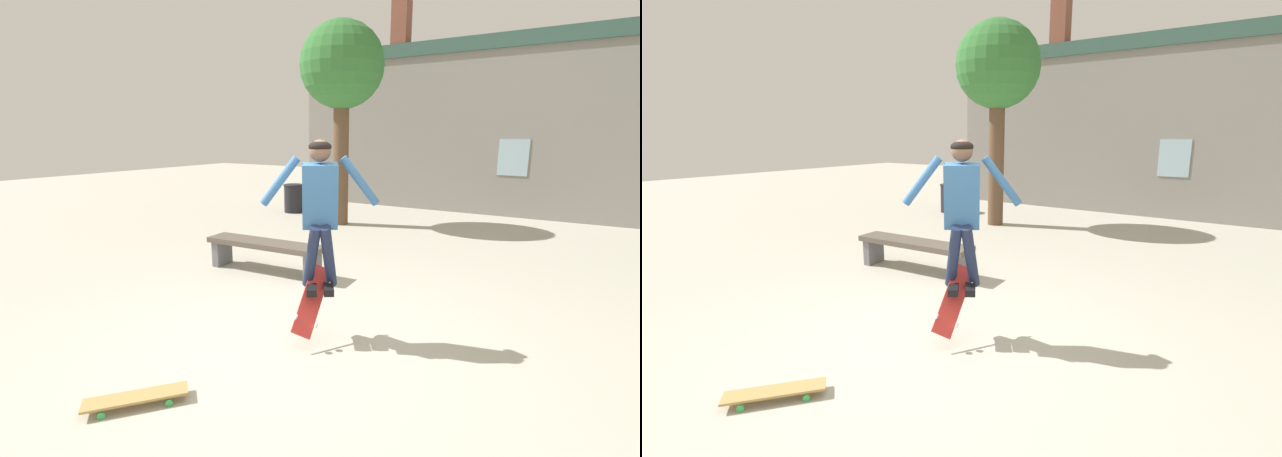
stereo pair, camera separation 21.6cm
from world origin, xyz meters
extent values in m
plane|color=#B2AD9E|center=(0.00, 0.00, 0.00)|extent=(40.00, 40.00, 0.00)
cube|color=gray|center=(0.00, 8.67, 2.05)|extent=(10.37, 0.40, 4.10)
cube|color=#335147|center=(0.00, 8.67, 4.28)|extent=(10.88, 0.52, 0.35)
cube|color=brown|center=(-2.30, 8.67, 5.02)|extent=(0.44, 0.44, 1.14)
cube|color=#99B7C6|center=(0.85, 8.46, 1.50)|extent=(0.70, 0.02, 0.90)
cylinder|color=brown|center=(-2.40, 5.49, 1.42)|extent=(0.35, 0.35, 2.84)
sphere|color=#337033|center=(-2.40, 5.49, 3.55)|extent=(1.87, 1.87, 1.87)
cube|color=brown|center=(-1.66, 1.74, 0.44)|extent=(1.93, 0.54, 0.08)
cube|color=slate|center=(-2.49, 1.69, 0.20)|extent=(0.14, 0.37, 0.40)
cube|color=slate|center=(-0.82, 1.79, 0.20)|extent=(0.14, 0.37, 0.40)
cylinder|color=black|center=(-4.23, 6.21, 0.38)|extent=(0.51, 0.51, 0.75)
torus|color=black|center=(-4.23, 6.21, 0.73)|extent=(0.55, 0.55, 0.04)
cube|color=teal|center=(0.20, 0.31, 1.49)|extent=(0.43, 0.41, 0.64)
sphere|color=brown|center=(0.20, 0.31, 1.92)|extent=(0.29, 0.29, 0.21)
ellipsoid|color=black|center=(0.20, 0.31, 1.96)|extent=(0.30, 0.30, 0.12)
cylinder|color=#1E2847|center=(0.27, 0.36, 0.88)|extent=(0.23, 0.42, 0.71)
cube|color=black|center=(0.29, 0.33, 0.55)|extent=(0.22, 0.27, 0.07)
cylinder|color=#1E2847|center=(0.13, 0.27, 0.88)|extent=(0.36, 0.33, 0.71)
cube|color=black|center=(0.15, 0.24, 0.55)|extent=(0.22, 0.27, 0.07)
cylinder|color=teal|center=(0.52, 0.52, 1.64)|extent=(0.38, 0.28, 0.49)
cylinder|color=teal|center=(-0.12, 0.11, 1.64)|extent=(0.38, 0.28, 0.49)
cube|color=red|center=(0.15, 0.23, 0.44)|extent=(0.23, 0.65, 0.65)
cylinder|color=silver|center=(0.13, -0.02, 0.35)|extent=(0.05, 0.07, 0.07)
cylinder|color=silver|center=(0.28, 0.11, 0.24)|extent=(0.05, 0.07, 0.07)
cylinder|color=silver|center=(0.09, 0.31, 0.68)|extent=(0.05, 0.07, 0.07)
cylinder|color=silver|center=(0.24, 0.44, 0.58)|extent=(0.05, 0.07, 0.07)
cube|color=#AD894C|center=(-0.44, -1.40, 0.07)|extent=(0.63, 0.71, 0.02)
cylinder|color=green|center=(-0.51, -1.64, 0.03)|extent=(0.05, 0.05, 0.05)
cylinder|color=green|center=(-0.67, -1.52, 0.03)|extent=(0.05, 0.05, 0.05)
cylinder|color=green|center=(-0.21, -1.27, 0.03)|extent=(0.05, 0.05, 0.05)
cylinder|color=green|center=(-0.36, -1.15, 0.03)|extent=(0.05, 0.05, 0.05)
camera|label=1|loc=(2.33, -3.18, 2.08)|focal=24.00mm
camera|label=2|loc=(2.51, -3.07, 2.08)|focal=24.00mm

